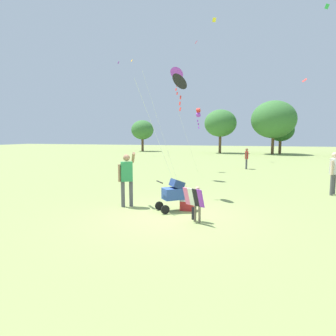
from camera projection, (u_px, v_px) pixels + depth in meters
ground_plane at (173, 215)px, 8.56m from camera, size 120.00×120.00×0.00m
treeline_distant at (279, 124)px, 35.68m from camera, size 32.43×7.88×6.77m
child_with_butterfly_kite at (197, 200)px, 7.86m from camera, size 0.65×0.49×0.99m
person_adult_flyer at (127, 175)px, 9.51m from camera, size 0.56×0.69×1.85m
stroller at (174, 192)px, 9.03m from camera, size 1.03×0.92×1.03m
kite_adult_black at (180, 82)px, 10.74m from camera, size 1.48×2.35×4.70m
kite_orange_delta at (177, 74)px, 15.30m from camera, size 1.64×2.37×6.02m
kite_green_novelty at (198, 113)px, 18.78m from camera, size 0.76×3.09×4.19m
distant_kites_cluster at (263, 45)px, 30.26m from camera, size 29.48×12.17×7.31m
person_red_shirt at (334, 170)px, 11.43m from camera, size 0.39×0.49×1.72m
person_sitting_far at (247, 157)px, 20.34m from camera, size 0.23×0.48×1.48m
cooler_box at (187, 205)px, 9.17m from camera, size 0.45×0.33×0.35m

